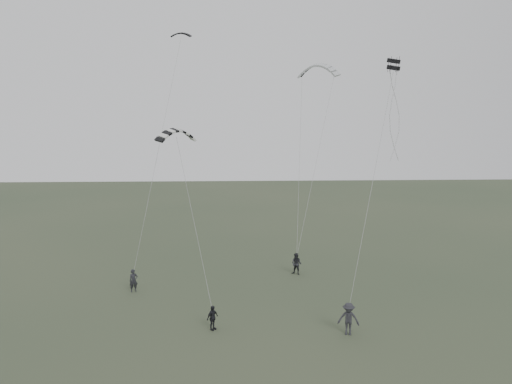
{
  "coord_description": "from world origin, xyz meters",
  "views": [
    {
      "loc": [
        -0.71,
        -31.33,
        12.82
      ],
      "look_at": [
        0.91,
        5.15,
        7.37
      ],
      "focal_mm": 35.0,
      "sensor_mm": 36.0,
      "label": 1
    }
  ],
  "objects_px": {
    "flyer_far": "(348,319)",
    "kite_striped": "(176,130)",
    "kite_pale_large": "(318,65)",
    "flyer_left": "(134,281)",
    "flyer_center": "(213,318)",
    "kite_box": "(394,64)",
    "flyer_right": "(297,264)",
    "kite_dark_small": "(181,33)"
  },
  "relations": [
    {
      "from": "kite_pale_large",
      "to": "flyer_right",
      "type": "bearing_deg",
      "value": -77.22
    },
    {
      "from": "flyer_right",
      "to": "kite_pale_large",
      "type": "bearing_deg",
      "value": 100.18
    },
    {
      "from": "flyer_center",
      "to": "kite_dark_small",
      "type": "relative_size",
      "value": 0.92
    },
    {
      "from": "flyer_left",
      "to": "kite_dark_small",
      "type": "height_order",
      "value": "kite_dark_small"
    },
    {
      "from": "kite_dark_small",
      "to": "kite_box",
      "type": "xyz_separation_m",
      "value": [
        14.91,
        -8.69,
        -3.3
      ]
    },
    {
      "from": "flyer_left",
      "to": "flyer_far",
      "type": "distance_m",
      "value": 16.37
    },
    {
      "from": "kite_striped",
      "to": "kite_box",
      "type": "xyz_separation_m",
      "value": [
        14.86,
        -3.35,
        4.41
      ]
    },
    {
      "from": "kite_striped",
      "to": "flyer_left",
      "type": "bearing_deg",
      "value": 154.83
    },
    {
      "from": "flyer_left",
      "to": "flyer_center",
      "type": "height_order",
      "value": "flyer_left"
    },
    {
      "from": "flyer_far",
      "to": "kite_striped",
      "type": "relative_size",
      "value": 0.61
    },
    {
      "from": "kite_pale_large",
      "to": "kite_box",
      "type": "distance_m",
      "value": 13.53
    },
    {
      "from": "flyer_left",
      "to": "flyer_center",
      "type": "xyz_separation_m",
      "value": [
        6.14,
        -7.02,
        -0.09
      ]
    },
    {
      "from": "kite_dark_small",
      "to": "kite_pale_large",
      "type": "relative_size",
      "value": 0.41
    },
    {
      "from": "flyer_center",
      "to": "kite_pale_large",
      "type": "height_order",
      "value": "kite_pale_large"
    },
    {
      "from": "flyer_left",
      "to": "flyer_right",
      "type": "xyz_separation_m",
      "value": [
        12.61,
        3.57,
        0.04
      ]
    },
    {
      "from": "flyer_left",
      "to": "flyer_far",
      "type": "height_order",
      "value": "flyer_far"
    },
    {
      "from": "flyer_center",
      "to": "kite_box",
      "type": "bearing_deg",
      "value": -27.47
    },
    {
      "from": "kite_pale_large",
      "to": "kite_striped",
      "type": "distance_m",
      "value": 16.51
    },
    {
      "from": "flyer_right",
      "to": "kite_striped",
      "type": "height_order",
      "value": "kite_striped"
    },
    {
      "from": "flyer_far",
      "to": "flyer_center",
      "type": "bearing_deg",
      "value": -171.55
    },
    {
      "from": "flyer_right",
      "to": "flyer_center",
      "type": "xyz_separation_m",
      "value": [
        -6.47,
        -10.58,
        -0.13
      ]
    },
    {
      "from": "flyer_center",
      "to": "kite_box",
      "type": "relative_size",
      "value": 2.16
    },
    {
      "from": "flyer_center",
      "to": "kite_pale_large",
      "type": "distance_m",
      "value": 26.16
    },
    {
      "from": "flyer_right",
      "to": "kite_striped",
      "type": "distance_m",
      "value": 14.65
    },
    {
      "from": "flyer_right",
      "to": "kite_box",
      "type": "relative_size",
      "value": 2.53
    },
    {
      "from": "flyer_right",
      "to": "kite_box",
      "type": "distance_m",
      "value": 17.44
    },
    {
      "from": "flyer_center",
      "to": "kite_box",
      "type": "xyz_separation_m",
      "value": [
        12.02,
        4.63,
        15.56
      ]
    },
    {
      "from": "flyer_center",
      "to": "kite_dark_small",
      "type": "distance_m",
      "value": 23.27
    },
    {
      "from": "flyer_left",
      "to": "kite_striped",
      "type": "relative_size",
      "value": 0.53
    },
    {
      "from": "kite_striped",
      "to": "flyer_right",
      "type": "bearing_deg",
      "value": -26.0
    },
    {
      "from": "flyer_right",
      "to": "flyer_center",
      "type": "distance_m",
      "value": 12.4
    },
    {
      "from": "kite_pale_large",
      "to": "flyer_center",
      "type": "bearing_deg",
      "value": -84.01
    },
    {
      "from": "kite_dark_small",
      "to": "flyer_right",
      "type": "bearing_deg",
      "value": -7.18
    },
    {
      "from": "flyer_center",
      "to": "kite_striped",
      "type": "height_order",
      "value": "kite_striped"
    },
    {
      "from": "kite_dark_small",
      "to": "kite_striped",
      "type": "xyz_separation_m",
      "value": [
        0.05,
        -5.34,
        -7.71
      ]
    },
    {
      "from": "kite_striped",
      "to": "kite_box",
      "type": "relative_size",
      "value": 4.51
    },
    {
      "from": "kite_pale_large",
      "to": "kite_striped",
      "type": "xyz_separation_m",
      "value": [
        -11.99,
        -9.81,
        -5.71
      ]
    },
    {
      "from": "flyer_far",
      "to": "kite_dark_small",
      "type": "distance_m",
      "value": 25.97
    },
    {
      "from": "kite_pale_large",
      "to": "kite_striped",
      "type": "bearing_deg",
      "value": -107.51
    },
    {
      "from": "kite_box",
      "to": "kite_pale_large",
      "type": "bearing_deg",
      "value": 65.7
    },
    {
      "from": "kite_pale_large",
      "to": "kite_striped",
      "type": "relative_size",
      "value": 1.26
    },
    {
      "from": "kite_striped",
      "to": "kite_box",
      "type": "height_order",
      "value": "kite_box"
    }
  ]
}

